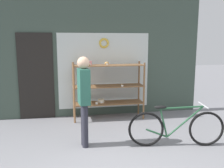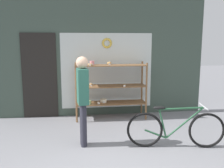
# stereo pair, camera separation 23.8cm
# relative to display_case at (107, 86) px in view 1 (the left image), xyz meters

# --- Properties ---
(storefront_facade) EXTENTS (5.46, 0.13, 3.87)m
(storefront_facade) POSITION_rel_display_case_xyz_m (-0.25, 0.38, 1.06)
(storefront_facade) COLOR #3D4C42
(storefront_facade) RESTS_ON ground_plane
(display_case) EXTENTS (1.72, 0.48, 1.43)m
(display_case) POSITION_rel_display_case_xyz_m (0.00, 0.00, 0.00)
(display_case) COLOR brown
(display_case) RESTS_ON ground_plane
(bicycle) EXTENTS (1.74, 0.46, 0.78)m
(bicycle) POSITION_rel_display_case_xyz_m (0.96, -1.88, -0.47)
(bicycle) COLOR black
(bicycle) RESTS_ON ground_plane
(pedestrian) EXTENTS (0.22, 0.34, 1.64)m
(pedestrian) POSITION_rel_display_case_xyz_m (-0.67, -1.58, 0.15)
(pedestrian) COLOR #282833
(pedestrian) RESTS_ON ground_plane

